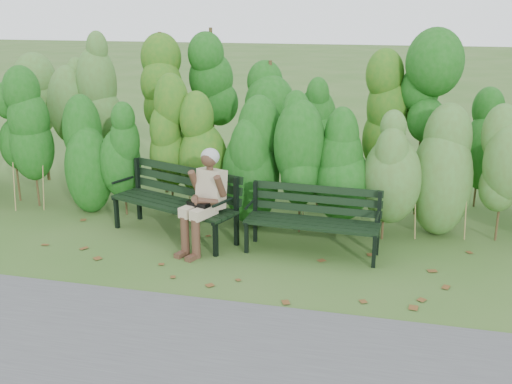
# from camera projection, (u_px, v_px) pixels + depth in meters

# --- Properties ---
(ground) EXTENTS (80.00, 80.00, 0.00)m
(ground) POSITION_uv_depth(u_px,v_px,m) (249.00, 264.00, 6.82)
(ground) COLOR #305B1C
(footpath) EXTENTS (60.00, 2.50, 0.01)m
(footpath) POSITION_uv_depth(u_px,v_px,m) (181.00, 374.00, 4.77)
(footpath) COLOR #474749
(footpath) RESTS_ON ground
(hedge_band) EXTENTS (11.04, 1.67, 2.42)m
(hedge_band) POSITION_uv_depth(u_px,v_px,m) (282.00, 124.00, 8.17)
(hedge_band) COLOR #47381E
(hedge_band) RESTS_ON ground
(leaf_litter) EXTENTS (5.87, 2.25, 0.01)m
(leaf_litter) POSITION_uv_depth(u_px,v_px,m) (269.00, 269.00, 6.68)
(leaf_litter) COLOR brown
(leaf_litter) RESTS_ON ground
(bench_left) EXTENTS (1.81, 1.14, 0.86)m
(bench_left) POSITION_uv_depth(u_px,v_px,m) (178.00, 196.00, 7.55)
(bench_left) COLOR black
(bench_left) RESTS_ON ground
(bench_right) EXTENTS (1.58, 0.58, 0.78)m
(bench_right) POSITION_uv_depth(u_px,v_px,m) (314.00, 215.00, 7.03)
(bench_right) COLOR black
(bench_right) RESTS_ON ground
(seated_woman) EXTENTS (0.55, 0.75, 1.22)m
(seated_woman) POSITION_uv_depth(u_px,v_px,m) (205.00, 194.00, 7.04)
(seated_woman) COLOR tan
(seated_woman) RESTS_ON ground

